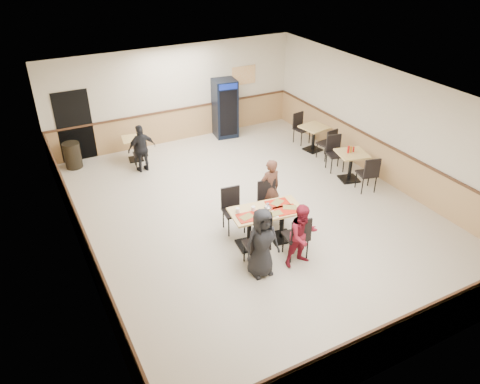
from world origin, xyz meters
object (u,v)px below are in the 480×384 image
lone_diner (142,148)px  pepsi_cooler (225,108)px  diner_woman_left (262,243)px  side_table_far (314,135)px  diner_woman_right (302,235)px  diner_man_opposite (270,189)px  side_table_near (351,162)px  main_table (266,221)px  trash_bin (73,155)px  back_table (134,145)px

lone_diner → pepsi_cooler: (3.16, 1.18, 0.25)m
diner_woman_left → pepsi_cooler: (2.46, 6.62, 0.19)m
side_table_far → diner_woman_right: bearing=-128.0°
lone_diner → pepsi_cooler: pepsi_cooler is taller
diner_man_opposite → pepsi_cooler: bearing=-105.8°
diner_woman_left → side_table_near: bearing=30.7°
side_table_far → pepsi_cooler: pepsi_cooler is taller
main_table → side_table_near: bearing=29.1°
main_table → lone_diner: size_ratio=1.19×
diner_woman_right → side_table_near: diner_woman_right is taller
lone_diner → trash_bin: size_ratio=1.83×
diner_man_opposite → side_table_far: bearing=-142.0°
diner_woman_right → side_table_near: (3.22, 2.39, -0.16)m
side_table_near → back_table: 6.22m
diner_woman_left → trash_bin: 7.01m
diner_woman_right → diner_man_opposite: size_ratio=0.93×
diner_man_opposite → side_table_far: (3.12, 2.57, -0.23)m
back_table → diner_man_opposite: bearing=-66.7°
back_table → pepsi_cooler: 3.22m
diner_woman_left → back_table: diner_woman_left is taller
diner_woman_right → lone_diner: size_ratio=1.01×
main_table → trash_bin: main_table is taller
side_table_near → back_table: size_ratio=1.25×
main_table → diner_man_opposite: size_ratio=1.10×
diner_woman_left → diner_man_opposite: 2.13m
side_table_far → lone_diner: bearing=167.5°
diner_woman_left → lone_diner: (-0.70, 5.44, -0.05)m
diner_woman_right → trash_bin: bearing=115.2°
lone_diner → pepsi_cooler: size_ratio=0.74×
lone_diner → back_table: lone_diner is taller
lone_diner → pepsi_cooler: 3.39m
diner_man_opposite → side_table_near: (2.88, 0.53, -0.21)m
diner_man_opposite → back_table: bearing=-68.2°
pepsi_cooler → trash_bin: pepsi_cooler is taller
diner_woman_right → diner_man_opposite: bearing=78.3°
pepsi_cooler → lone_diner: bearing=-152.1°
diner_man_opposite → side_table_near: bearing=-171.0°
diner_woman_left → diner_woman_right: diner_woman_left is taller
diner_man_opposite → diner_woman_right: bearing=77.9°
side_table_near → trash_bin: bearing=146.7°
diner_woman_left → lone_diner: 5.48m
lone_diner → back_table: size_ratio=1.87×
main_table → diner_woman_right: size_ratio=1.18×
diner_woman_left → diner_man_opposite: (1.23, 1.75, 0.00)m
main_table → back_table: (-1.32, 5.35, -0.09)m
diner_woman_right → diner_man_opposite: diner_man_opposite is taller
trash_bin → diner_woman_left: bearing=-69.8°
side_table_far → back_table: size_ratio=1.14×
diner_woman_right → side_table_far: diner_woman_right is taller
side_table_near → pepsi_cooler: pepsi_cooler is taller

